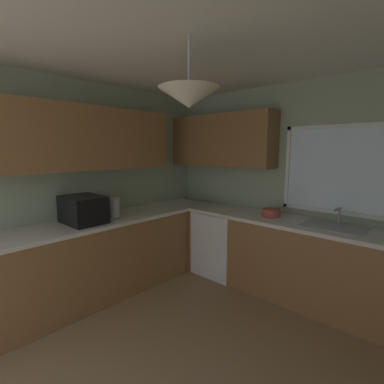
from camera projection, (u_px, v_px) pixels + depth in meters
name	position (u px, v px, depth m)	size (l,w,h in m)	color
ground_plane	(189.00, 358.00, 2.30)	(8.06, 8.06, 0.00)	#997A56
room_shell	(194.00, 148.00, 2.60)	(3.65, 3.78, 2.52)	#9EAD8E
counter_run_left	(96.00, 259.00, 3.20)	(0.65, 3.39, 0.90)	olive
counter_run_back	(295.00, 259.00, 3.19)	(2.74, 0.65, 0.90)	olive
dishwasher	(222.00, 242.00, 3.85)	(0.60, 0.60, 0.85)	white
microwave	(83.00, 210.00, 3.03)	(0.48, 0.36, 0.29)	black
kettle	(113.00, 208.00, 3.28)	(0.15, 0.15, 0.23)	#B7B7BC
sink_assembly	(334.00, 226.00, 2.87)	(0.58, 0.40, 0.19)	#9EA0A5
bowl	(271.00, 213.00, 3.33)	(0.21, 0.21, 0.09)	#B74C42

